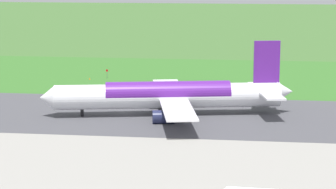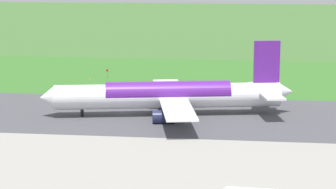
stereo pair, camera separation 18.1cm
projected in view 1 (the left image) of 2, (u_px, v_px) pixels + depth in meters
name	position (u px, v px, depth m)	size (l,w,h in m)	color
ground_plane	(124.00, 114.00, 147.28)	(800.00, 800.00, 0.00)	#3D662D
runway_asphalt	(124.00, 114.00, 147.27)	(600.00, 39.01, 0.06)	#47474C
grass_verge_foreground	(155.00, 79.00, 191.56)	(600.00, 80.00, 0.04)	#346B27
airliner_main	(170.00, 95.00, 145.28)	(53.77, 44.30, 15.88)	white
no_stopping_sign	(107.00, 73.00, 192.27)	(0.60, 0.10, 2.50)	slate
traffic_cone_orange	(90.00, 79.00, 190.10)	(0.40, 0.40, 0.55)	orange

